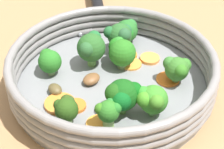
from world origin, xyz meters
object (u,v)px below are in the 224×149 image
at_px(broccoli_floret_9, 177,68).
at_px(carrot_slice_2, 126,93).
at_px(carrot_slice_1, 128,55).
at_px(broccoli_floret_7, 49,60).
at_px(carrot_slice_7, 150,58).
at_px(broccoli_floret_6, 122,95).
at_px(carrot_slice_0, 60,104).
at_px(mushroom_piece_1, 91,79).
at_px(broccoli_floret_0, 109,112).
at_px(carrot_slice_3, 119,41).
at_px(carrot_slice_8, 168,79).
at_px(broccoli_floret_8, 91,47).
at_px(mushroom_piece_0, 55,89).
at_px(broccoli_floret_4, 66,108).
at_px(carrot_slice_6, 76,106).
at_px(broccoli_floret_5, 152,99).
at_px(broccoli_floret_1, 127,31).
at_px(broccoli_floret_2, 121,51).
at_px(skillet, 112,86).
at_px(broccoli_floret_3, 120,35).
at_px(carrot_slice_5, 98,124).
at_px(carrot_slice_4, 131,64).

bearing_deg(broccoli_floret_9, carrot_slice_2, -73.78).
relative_size(carrot_slice_1, broccoli_floret_7, 0.71).
distance_m(carrot_slice_7, broccoli_floret_6, 0.15).
xyz_separation_m(carrot_slice_0, mushroom_piece_1, (-0.05, 0.05, 0.00)).
xyz_separation_m(carrot_slice_7, broccoli_floret_0, (0.16, -0.08, 0.03)).
distance_m(carrot_slice_1, carrot_slice_3, 0.05).
relative_size(carrot_slice_0, carrot_slice_8, 1.22).
relative_size(broccoli_floret_6, broccoli_floret_8, 1.00).
relative_size(broccoli_floret_6, mushroom_piece_0, 2.25).
bearing_deg(broccoli_floret_4, carrot_slice_0, -159.86).
bearing_deg(carrot_slice_6, broccoli_floret_7, -153.17).
relative_size(carrot_slice_2, broccoli_floret_6, 0.81).
relative_size(broccoli_floret_5, broccoli_floret_9, 1.06).
bearing_deg(broccoli_floret_1, carrot_slice_0, -34.28).
bearing_deg(broccoli_floret_8, broccoli_floret_1, 135.55).
xyz_separation_m(carrot_slice_3, broccoli_floret_2, (0.07, -0.00, 0.03)).
bearing_deg(broccoli_floret_8, skillet, 33.36).
xyz_separation_m(broccoli_floret_3, broccoli_floret_5, (0.16, 0.03, -0.00)).
bearing_deg(carrot_slice_1, carrot_slice_0, -42.88).
xyz_separation_m(broccoli_floret_2, broccoli_floret_7, (0.01, -0.12, -0.01)).
height_order(carrot_slice_7, broccoli_floret_9, broccoli_floret_9).
height_order(carrot_slice_5, mushroom_piece_0, mushroom_piece_0).
relative_size(broccoli_floret_1, mushroom_piece_0, 1.99).
bearing_deg(broccoli_floret_2, carrot_slice_0, -46.17).
distance_m(broccoli_floret_2, mushroom_piece_1, 0.07).
bearing_deg(broccoli_floret_7, carrot_slice_6, 26.83).
height_order(carrot_slice_5, broccoli_floret_0, broccoli_floret_0).
distance_m(carrot_slice_2, carrot_slice_3, 0.15).
xyz_separation_m(carrot_slice_4, broccoli_floret_1, (-0.07, -0.00, 0.02)).
bearing_deg(carrot_slice_6, broccoli_floret_4, -20.60).
relative_size(carrot_slice_4, mushroom_piece_0, 1.38).
distance_m(carrot_slice_2, carrot_slice_6, 0.08).
distance_m(carrot_slice_7, broccoli_floret_3, 0.07).
bearing_deg(carrot_slice_6, broccoli_floret_6, 76.17).
relative_size(skillet, carrot_slice_2, 6.63).
height_order(carrot_slice_3, broccoli_floret_9, broccoli_floret_9).
bearing_deg(broccoli_floret_7, carrot_slice_5, 31.25).
xyz_separation_m(carrot_slice_0, carrot_slice_7, (-0.11, 0.15, -0.00)).
bearing_deg(mushroom_piece_0, carrot_slice_3, 142.29).
relative_size(broccoli_floret_3, broccoli_floret_8, 0.93).
xyz_separation_m(skillet, carrot_slice_6, (0.06, -0.06, 0.01)).
distance_m(broccoli_floret_5, broccoli_floret_7, 0.19).
bearing_deg(carrot_slice_1, carrot_slice_2, -6.89).
bearing_deg(carrot_slice_4, broccoli_floret_1, -179.05).
xyz_separation_m(carrot_slice_0, carrot_slice_8, (-0.05, 0.17, -0.00)).
distance_m(carrot_slice_7, broccoli_floret_2, 0.06).
height_order(carrot_slice_3, mushroom_piece_1, mushroom_piece_1).
xyz_separation_m(carrot_slice_4, broccoli_floret_4, (0.13, -0.10, 0.02)).
bearing_deg(broccoli_floret_9, carrot_slice_0, -76.24).
distance_m(carrot_slice_3, broccoli_floret_1, 0.03).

